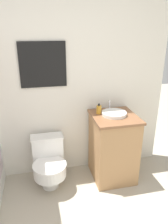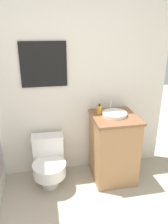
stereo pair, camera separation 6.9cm
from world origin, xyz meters
TOP-DOWN VIEW (x-y plane):
  - wall_back at (0.00, 1.94)m, footprint 3.36×0.07m
  - toilet at (0.08, 1.65)m, footprint 0.40×0.54m
  - vanity at (0.90, 1.62)m, footprint 0.54×0.58m
  - sink at (0.90, 1.64)m, footprint 0.30×0.34m
  - soap_bottle at (0.74, 1.73)m, footprint 0.06×0.06m

SIDE VIEW (x-z plane):
  - toilet at x=0.08m, z-range 0.01..0.61m
  - vanity at x=0.90m, z-range 0.00..0.87m
  - sink at x=0.90m, z-range 0.82..0.95m
  - soap_bottle at x=0.74m, z-range 0.86..0.99m
  - wall_back at x=0.00m, z-range 0.00..2.50m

